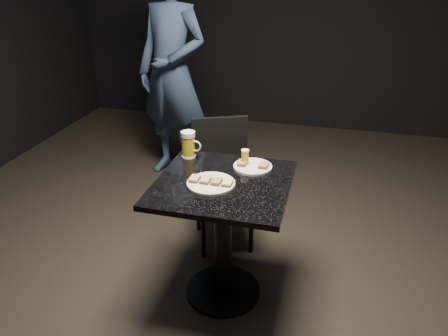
% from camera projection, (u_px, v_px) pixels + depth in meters
% --- Properties ---
extents(floor, '(6.00, 6.00, 0.00)m').
position_uv_depth(floor, '(223.00, 292.00, 2.62)').
color(floor, black).
rests_on(floor, ground).
extents(plate_large, '(0.25, 0.25, 0.01)m').
position_uv_depth(plate_large, '(211.00, 184.00, 2.26)').
color(plate_large, white).
rests_on(plate_large, table).
extents(plate_small, '(0.22, 0.22, 0.01)m').
position_uv_depth(plate_small, '(253.00, 167.00, 2.44)').
color(plate_small, white).
rests_on(plate_small, table).
extents(patron, '(0.79, 0.64, 1.86)m').
position_uv_depth(patron, '(172.00, 73.00, 3.66)').
color(patron, navy).
rests_on(patron, floor).
extents(table, '(0.70, 0.70, 0.75)m').
position_uv_depth(table, '(223.00, 220.00, 2.40)').
color(table, black).
rests_on(table, floor).
extents(beer_mug, '(0.12, 0.08, 0.16)m').
position_uv_depth(beer_mug, '(189.00, 144.00, 2.54)').
color(beer_mug, silver).
rests_on(beer_mug, table).
extents(beer_tumbler, '(0.05, 0.05, 0.10)m').
position_uv_depth(beer_tumbler, '(245.00, 158.00, 2.45)').
color(beer_tumbler, silver).
rests_on(beer_tumbler, table).
extents(chair, '(0.50, 0.50, 0.86)m').
position_uv_depth(chair, '(222.00, 174.00, 2.94)').
color(chair, black).
rests_on(chair, floor).
extents(canapes_on_plate_large, '(0.23, 0.07, 0.02)m').
position_uv_depth(canapes_on_plate_large, '(211.00, 181.00, 2.25)').
color(canapes_on_plate_large, '#4C3521').
rests_on(canapes_on_plate_large, plate_large).
extents(canapes_on_plate_small, '(0.17, 0.07, 0.02)m').
position_uv_depth(canapes_on_plate_small, '(253.00, 164.00, 2.43)').
color(canapes_on_plate_small, '#4C3521').
rests_on(canapes_on_plate_small, plate_small).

